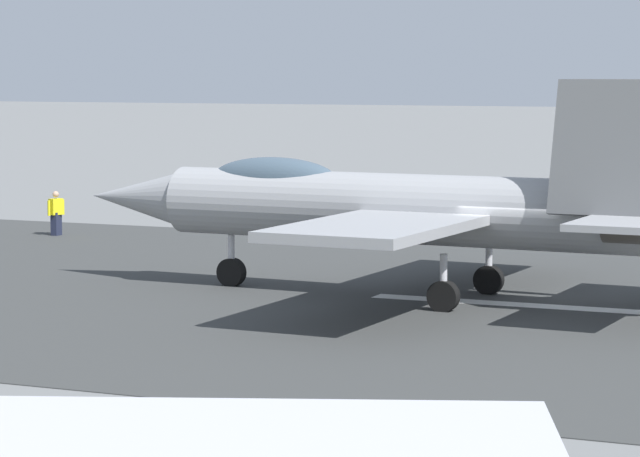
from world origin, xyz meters
TOP-DOWN VIEW (x-y plane):
  - ground_plane at (0.00, 0.00)m, footprint 400.00×400.00m
  - runway_strip at (-0.02, 0.00)m, footprint 240.00×26.00m
  - fighter_jet at (3.03, 0.04)m, footprint 17.21×13.64m
  - crew_person at (19.29, -8.98)m, footprint 0.42×0.66m
  - marker_cone_mid at (6.79, -12.47)m, footprint 0.44×0.44m

SIDE VIEW (x-z plane):
  - ground_plane at x=0.00m, z-range 0.00..0.00m
  - runway_strip at x=-0.02m, z-range 0.00..0.02m
  - marker_cone_mid at x=6.79m, z-range 0.00..0.55m
  - crew_person at x=19.29m, z-range 0.00..1.56m
  - fighter_jet at x=3.03m, z-range -0.42..5.14m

